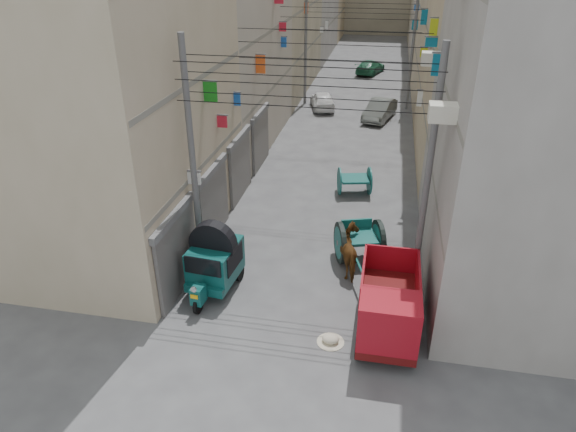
% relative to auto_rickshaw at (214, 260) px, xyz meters
% --- Properties ---
extents(ground, '(140.00, 140.00, 0.00)m').
position_rel_auto_rickshaw_xyz_m(ground, '(2.81, -5.13, -1.11)').
color(ground, '#454547').
rests_on(ground, ground).
extents(building_row_right, '(8.00, 62.00, 14.00)m').
position_rel_auto_rickshaw_xyz_m(building_row_right, '(10.80, 29.00, 5.35)').
color(building_row_right, '#9E9994').
rests_on(building_row_right, ground).
extents(shutters_left, '(0.18, 14.40, 2.88)m').
position_rel_auto_rickshaw_xyz_m(shutters_left, '(-1.11, 5.25, 0.39)').
color(shutters_left, '#515156').
rests_on(shutters_left, ground).
extents(signboards, '(8.22, 40.52, 5.67)m').
position_rel_auto_rickshaw_xyz_m(signboards, '(2.80, 16.53, 2.32)').
color(signboards, blue).
rests_on(signboards, ground).
extents(ac_units, '(0.70, 6.55, 3.35)m').
position_rel_auto_rickshaw_xyz_m(ac_units, '(6.46, 2.54, 6.33)').
color(ac_units, silver).
rests_on(ac_units, ground).
extents(utility_poles, '(7.40, 22.20, 8.00)m').
position_rel_auto_rickshaw_xyz_m(utility_poles, '(2.81, 11.87, 2.89)').
color(utility_poles, '#5A5A5C').
rests_on(utility_poles, ground).
extents(overhead_cables, '(7.40, 22.52, 1.12)m').
position_rel_auto_rickshaw_xyz_m(overhead_cables, '(2.81, 9.27, 5.66)').
color(overhead_cables, black).
rests_on(overhead_cables, ground).
extents(auto_rickshaw, '(1.70, 2.73, 1.88)m').
position_rel_auto_rickshaw_xyz_m(auto_rickshaw, '(0.00, 0.00, 0.00)').
color(auto_rickshaw, black).
rests_on(auto_rickshaw, ground).
extents(tonga_cart, '(2.22, 3.56, 1.51)m').
position_rel_auto_rickshaw_xyz_m(tonga_cart, '(4.53, 2.65, -0.32)').
color(tonga_cart, black).
rests_on(tonga_cart, ground).
extents(mini_truck, '(1.68, 3.68, 2.07)m').
position_rel_auto_rickshaw_xyz_m(mini_truck, '(5.62, -1.56, -0.11)').
color(mini_truck, black).
rests_on(mini_truck, ground).
extents(second_cart, '(1.68, 1.56, 1.27)m').
position_rel_auto_rickshaw_xyz_m(second_cart, '(3.91, 8.24, -0.43)').
color(second_cart, '#13544F').
rests_on(second_cart, ground).
extents(feed_sack, '(0.49, 0.40, 0.25)m').
position_rel_auto_rickshaw_xyz_m(feed_sack, '(4.07, -1.93, -0.98)').
color(feed_sack, beige).
rests_on(feed_sack, ground).
extents(horse, '(1.36, 1.99, 1.54)m').
position_rel_auto_rickshaw_xyz_m(horse, '(4.35, 1.87, -0.34)').
color(horse, brown).
rests_on(horse, ground).
extents(distant_car_white, '(2.31, 3.82, 1.21)m').
position_rel_auto_rickshaw_xyz_m(distant_car_white, '(0.64, 21.73, -0.50)').
color(distant_car_white, white).
rests_on(distant_car_white, ground).
extents(distant_car_grey, '(2.27, 4.11, 1.28)m').
position_rel_auto_rickshaw_xyz_m(distant_car_grey, '(4.64, 19.99, -0.47)').
color(distant_car_grey, '#5B605C').
rests_on(distant_car_grey, ground).
extents(distant_car_green, '(2.74, 4.35, 1.18)m').
position_rel_auto_rickshaw_xyz_m(distant_car_green, '(3.32, 33.56, -0.52)').
color(distant_car_green, '#216241').
rests_on(distant_car_green, ground).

